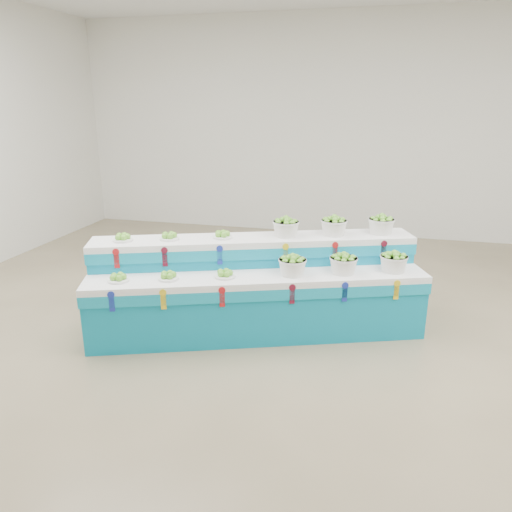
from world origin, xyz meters
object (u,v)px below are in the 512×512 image
basket_lower_left (292,265)px  basket_upper_right (381,224)px  display_stand (256,287)px  plate_upper_mid (169,236)px

basket_lower_left → basket_upper_right: 1.23m
display_stand → basket_upper_right: (1.30, 0.72, 0.62)m
display_stand → basket_upper_right: size_ratio=12.29×
basket_lower_left → display_stand: bearing=168.4°
display_stand → basket_upper_right: bearing=8.7°
plate_upper_mid → basket_upper_right: 2.40m
basket_lower_left → plate_upper_mid: size_ratio=1.36×
basket_lower_left → plate_upper_mid: bearing=-178.9°
plate_upper_mid → basket_upper_right: (2.25, 0.83, 0.06)m
display_stand → basket_lower_left: bearing=-31.8°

